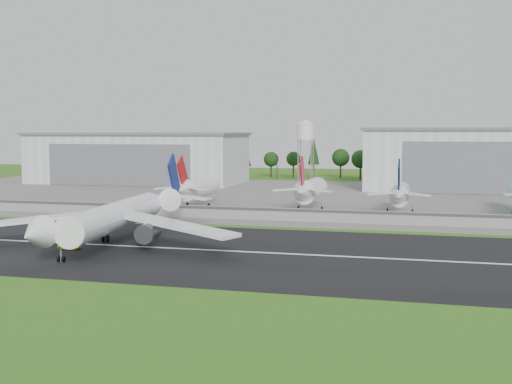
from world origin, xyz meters
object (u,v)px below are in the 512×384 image
(parked_jet_navy, at_px, (400,194))
(parked_jet_red_b, at_px, (309,190))
(ground_vehicle, at_px, (69,246))
(main_airliner, at_px, (114,223))
(parked_jet_red_a, at_px, (196,188))

(parked_jet_navy, bearing_deg, parked_jet_red_b, 179.86)
(ground_vehicle, height_order, parked_jet_red_b, parked_jet_red_b)
(main_airliner, height_order, parked_jet_red_b, main_airliner)
(parked_jet_red_a, bearing_deg, parked_jet_navy, -0.03)
(ground_vehicle, xyz_separation_m, parked_jet_navy, (62.03, 72.81, 5.24))
(parked_jet_red_a, relative_size, parked_jet_navy, 1.00)
(parked_jet_navy, bearing_deg, parked_jet_red_a, 179.97)
(parked_jet_red_b, distance_m, parked_jet_navy, 26.06)
(ground_vehicle, xyz_separation_m, parked_jet_red_b, (35.97, 72.88, 5.66))
(parked_jet_red_a, xyz_separation_m, parked_jet_navy, (61.34, -0.03, -0.19))
(main_airliner, relative_size, ground_vehicle, 13.14)
(parked_jet_red_a, bearing_deg, ground_vehicle, -90.55)
(parked_jet_red_b, xyz_separation_m, parked_jet_navy, (26.06, -0.07, -0.42))
(parked_jet_red_a, distance_m, parked_jet_red_b, 35.28)
(main_airliner, distance_m, ground_vehicle, 10.02)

